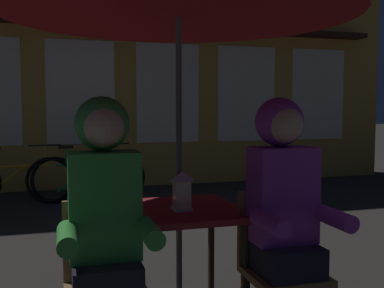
{
  "coord_description": "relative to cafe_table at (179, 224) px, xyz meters",
  "views": [
    {
      "loc": [
        -0.68,
        -2.62,
        1.34
      ],
      "look_at": [
        0.0,
        -0.28,
        1.15
      ],
      "focal_mm": 42.61,
      "sensor_mm": 36.0,
      "label": 1
    }
  ],
  "objects": [
    {
      "name": "cafe_table",
      "position": [
        0.0,
        0.0,
        0.0
      ],
      "size": [
        0.72,
        0.72,
        0.74
      ],
      "color": "maroon",
      "rests_on": "ground_plane"
    },
    {
      "name": "lantern",
      "position": [
        0.0,
        -0.06,
        0.22
      ],
      "size": [
        0.11,
        0.11,
        0.23
      ],
      "color": "white",
      "rests_on": "cafe_table"
    },
    {
      "name": "chair_left",
      "position": [
        -0.48,
        -0.37,
        -0.15
      ],
      "size": [
        0.4,
        0.4,
        0.87
      ],
      "color": "olive",
      "rests_on": "ground_plane"
    },
    {
      "name": "chair_right",
      "position": [
        0.48,
        -0.37,
        -0.15
      ],
      "size": [
        0.4,
        0.4,
        0.87
      ],
      "color": "olive",
      "rests_on": "ground_plane"
    },
    {
      "name": "person_left_hooded",
      "position": [
        -0.48,
        -0.43,
        0.21
      ],
      "size": [
        0.45,
        0.56,
        1.4
      ],
      "color": "black",
      "rests_on": "ground_plane"
    },
    {
      "name": "person_right_hooded",
      "position": [
        0.48,
        -0.43,
        0.21
      ],
      "size": [
        0.45,
        0.56,
        1.4
      ],
      "color": "black",
      "rests_on": "ground_plane"
    },
    {
      "name": "shopfront_building",
      "position": [
        0.39,
        5.4,
        2.45
      ],
      "size": [
        10.0,
        0.93,
        6.2
      ],
      "color": "gold",
      "rests_on": "ground_plane"
    },
    {
      "name": "bicycle_second",
      "position": [
        -1.28,
        4.01,
        -0.29
      ],
      "size": [
        1.68,
        0.15,
        0.84
      ],
      "color": "black",
      "rests_on": "ground_plane"
    },
    {
      "name": "bicycle_third",
      "position": [
        -0.33,
        4.01,
        -0.29
      ],
      "size": [
        1.68,
        0.08,
        0.84
      ],
      "color": "black",
      "rests_on": "ground_plane"
    }
  ]
}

